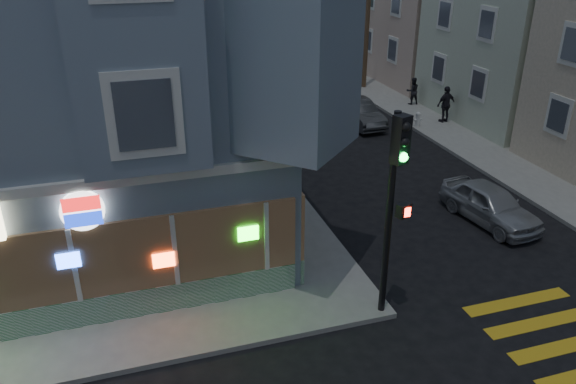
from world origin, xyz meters
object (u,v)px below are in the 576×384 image
street_tree_far (299,1)px  parked_car_b (358,113)px  utility_pole (368,12)px  street_tree_near (334,14)px  parked_car_c (323,87)px  pedestrian_a (413,91)px  pedestrian_b (446,104)px  parked_car_d (317,64)px  traffic_signal (395,185)px  fire_hydrant (418,119)px  parked_car_a (490,204)px

street_tree_far → parked_car_b: 21.28m
utility_pole → street_tree_far: size_ratio=1.70×
street_tree_near → parked_car_c: 8.93m
pedestrian_a → pedestrian_b: bearing=95.6°
pedestrian_a → parked_car_d: (-2.30, 9.66, -0.27)m
traffic_signal → parked_car_d: bearing=54.3°
parked_car_b → fire_hydrant: 3.09m
utility_pole → traffic_signal: (-9.29, -21.84, -0.97)m
street_tree_far → fire_hydrant: (-0.90, -22.21, -3.39)m
pedestrian_b → parked_car_c: (-4.40, 6.48, -0.36)m
pedestrian_b → parked_car_c: 7.84m
parked_car_d → parked_car_c: bearing=-111.8°
pedestrian_b → parked_car_c: size_ratio=0.37×
street_tree_far → pedestrian_a: 18.76m
street_tree_far → pedestrian_b: 22.20m
parked_car_b → utility_pole: bearing=59.4°
street_tree_far → traffic_signal: bearing=-104.8°
utility_pole → parked_car_a: (-3.40, -18.04, -4.13)m
street_tree_near → traffic_signal: traffic_signal is taller
pedestrian_a → pedestrian_b: 3.51m
pedestrian_a → traffic_signal: (-10.29, -17.34, 2.91)m
parked_car_a → fire_hydrant: parked_car_a is taller
pedestrian_b → fire_hydrant: pedestrian_b is taller
parked_car_c → parked_car_b: bearing=-91.5°
parked_car_d → parked_car_a: bearing=-99.5°
utility_pole → fire_hydrant: utility_pole is taller
utility_pole → parked_car_b: bearing=-116.8°
pedestrian_a → traffic_signal: bearing=64.9°
street_tree_far → parked_car_a: size_ratio=1.35×
pedestrian_a → parked_car_a: 14.24m
street_tree_near → traffic_signal: 29.41m
street_tree_near → street_tree_far: (0.00, 8.00, 0.00)m
utility_pole → street_tree_near: size_ratio=1.70×
pedestrian_b → traffic_signal: (-10.29, -13.83, 2.73)m
pedestrian_a → parked_car_a: bearing=77.6°
street_tree_far → traffic_signal: 37.07m
parked_car_b → fire_hydrant: bearing=-32.7°
parked_car_c → parked_car_d: (2.10, 6.68, -0.09)m
parked_car_c → street_tree_near: bearing=62.9°
street_tree_near → traffic_signal: size_ratio=0.97×
street_tree_near → parked_car_b: 13.62m
utility_pole → street_tree_far: bearing=89.2°
fire_hydrant → traffic_signal: bearing=-122.2°
pedestrian_a → parked_car_d: size_ratio=0.33×
traffic_signal → utility_pole: bearing=47.7°
utility_pole → fire_hydrant: size_ratio=12.05×
pedestrian_b → parked_car_b: pedestrian_b is taller
street_tree_near → parked_car_c: street_tree_near is taller
street_tree_far → parked_car_c: size_ratio=1.04×
street_tree_far → fire_hydrant: 22.49m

